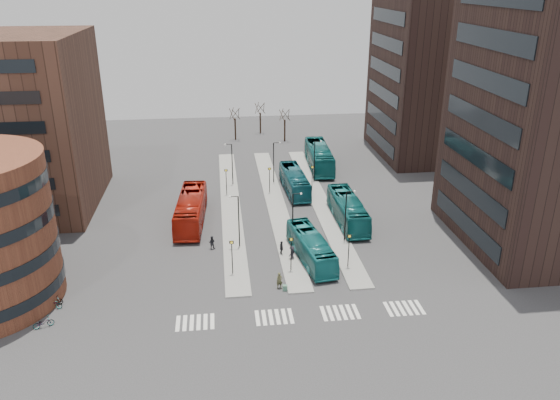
{
  "coord_description": "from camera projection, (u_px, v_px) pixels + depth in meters",
  "views": [
    {
      "loc": [
        -5.3,
        -36.88,
        28.14
      ],
      "look_at": [
        1.32,
        19.23,
        5.0
      ],
      "focal_mm": 35.0,
      "sensor_mm": 36.0,
      "label": 1
    }
  ],
  "objects": [
    {
      "name": "tower_far",
      "position": [
        444.0,
        64.0,
        88.87
      ],
      "size": [
        20.12,
        20.0,
        30.0
      ],
      "color": "black",
      "rests_on": "ground"
    },
    {
      "name": "bare_trees",
      "position": [
        260.0,
        124.0,
        101.98
      ],
      "size": [
        10.97,
        8.14,
        5.9
      ],
      "color": "black",
      "rests_on": "ground"
    },
    {
      "name": "island_mid",
      "position": [
        276.0,
        204.0,
        72.89
      ],
      "size": [
        2.5,
        45.0,
        0.15
      ],
      "primitive_type": "cube",
      "color": "gray",
      "rests_on": "ground"
    },
    {
      "name": "teal_bus_d",
      "position": [
        319.0,
        157.0,
        86.12
      ],
      "size": [
        3.65,
        13.34,
        3.68
      ],
      "primitive_type": "imported",
      "rotation": [
        0.0,
        0.0,
        -0.04
      ],
      "color": "#125B5D",
      "rests_on": "ground"
    },
    {
      "name": "red_bus",
      "position": [
        191.0,
        209.0,
        66.78
      ],
      "size": [
        3.81,
        13.02,
        3.58
      ],
      "primitive_type": "imported",
      "rotation": [
        0.0,
        0.0,
        -0.06
      ],
      "color": "#A71A0C",
      "rests_on": "ground"
    },
    {
      "name": "bicycle_near",
      "position": [
        43.0,
        323.0,
        47.11
      ],
      "size": [
        1.84,
        1.24,
        0.92
      ],
      "primitive_type": "imported",
      "rotation": [
        0.0,
        0.0,
        1.97
      ],
      "color": "gray",
      "rests_on": "ground"
    },
    {
      "name": "traveller",
      "position": [
        279.0,
        281.0,
        52.92
      ],
      "size": [
        0.66,
        0.47,
        1.67
      ],
      "primitive_type": "imported",
      "rotation": [
        0.0,
        0.0,
        0.13
      ],
      "color": "#46462A",
      "rests_on": "ground"
    },
    {
      "name": "crosswalk_stripes",
      "position": [
        305.0,
        315.0,
        49.0
      ],
      "size": [
        22.35,
        2.4,
        0.01
      ],
      "color": "silver",
      "rests_on": "ground"
    },
    {
      "name": "lamp_posts",
      "position": [
        282.0,
        184.0,
        69.79
      ],
      "size": [
        14.04,
        20.24,
        6.12
      ],
      "color": "black",
      "rests_on": "ground"
    },
    {
      "name": "commuter_c",
      "position": [
        292.0,
        253.0,
        58.39
      ],
      "size": [
        1.08,
        1.12,
        1.53
      ],
      "primitive_type": "imported",
      "rotation": [
        0.0,
        0.0,
        3.99
      ],
      "color": "black",
      "rests_on": "ground"
    },
    {
      "name": "island_left",
      "position": [
        231.0,
        206.0,
        72.24
      ],
      "size": [
        2.5,
        45.0,
        0.15
      ],
      "primitive_type": "cube",
      "color": "gray",
      "rests_on": "ground"
    },
    {
      "name": "teal_bus_a",
      "position": [
        311.0,
        247.0,
        58.01
      ],
      "size": [
        4.05,
        10.91,
        2.97
      ],
      "primitive_type": "imported",
      "rotation": [
        0.0,
        0.0,
        0.15
      ],
      "color": "#15686A",
      "rests_on": "ground"
    },
    {
      "name": "commuter_b",
      "position": [
        282.0,
        248.0,
        59.29
      ],
      "size": [
        0.56,
        1.02,
        1.64
      ],
      "primitive_type": "imported",
      "rotation": [
        0.0,
        0.0,
        1.75
      ],
      "color": "black",
      "rests_on": "ground"
    },
    {
      "name": "suitcase",
      "position": [
        285.0,
        288.0,
        52.72
      ],
      "size": [
        0.51,
        0.44,
        0.57
      ],
      "primitive_type": "cube",
      "rotation": [
        0.0,
        0.0,
        -0.18
      ],
      "color": "navy",
      "rests_on": "ground"
    },
    {
      "name": "commuter_a",
      "position": [
        212.0,
        242.0,
        60.67
      ],
      "size": [
        0.84,
        0.71,
        1.54
      ],
      "primitive_type": "imported",
      "rotation": [
        0.0,
        0.0,
        2.96
      ],
      "color": "black",
      "rests_on": "ground"
    },
    {
      "name": "teal_bus_b",
      "position": [
        294.0,
        181.0,
        76.62
      ],
      "size": [
        3.12,
        11.29,
        3.11
      ],
      "primitive_type": "imported",
      "rotation": [
        0.0,
        0.0,
        0.05
      ],
      "color": "#114E59",
      "rests_on": "ground"
    },
    {
      "name": "teal_bus_c",
      "position": [
        348.0,
        210.0,
        66.95
      ],
      "size": [
        2.9,
        11.87,
        3.3
      ],
      "primitive_type": "imported",
      "rotation": [
        0.0,
        0.0,
        0.01
      ],
      "color": "#135D5F",
      "rests_on": "ground"
    },
    {
      "name": "island_right",
      "position": [
        320.0,
        202.0,
        73.54
      ],
      "size": [
        2.5,
        45.0,
        0.15
      ],
      "primitive_type": "cube",
      "color": "gray",
      "rests_on": "ground"
    },
    {
      "name": "ground",
      "position": [
        291.0,
        344.0,
        45.13
      ],
      "size": [
        160.0,
        160.0,
        0.0
      ],
      "primitive_type": "plane",
      "color": "#2F2F32",
      "rests_on": "ground"
    },
    {
      "name": "bicycle_mid",
      "position": [
        54.0,
        300.0,
        50.43
      ],
      "size": [
        1.65,
        0.68,
        0.96
      ],
      "primitive_type": "imported",
      "rotation": [
        0.0,
        0.0,
        1.43
      ],
      "color": "gray",
      "rests_on": "ground"
    },
    {
      "name": "bicycle_far",
      "position": [
        52.0,
        304.0,
        49.77
      ],
      "size": [
        1.85,
        0.84,
        0.94
      ],
      "primitive_type": "imported",
      "rotation": [
        0.0,
        0.0,
        1.45
      ],
      "color": "gray",
      "rests_on": "ground"
    },
    {
      "name": "sign_poles",
      "position": [
        279.0,
        208.0,
        65.53
      ],
      "size": [
        12.45,
        22.12,
        3.65
      ],
      "color": "black",
      "rests_on": "ground"
    }
  ]
}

